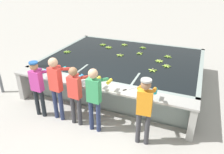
# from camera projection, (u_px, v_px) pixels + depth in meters

# --- Properties ---
(ground_plane) EXTENTS (80.00, 80.00, 0.00)m
(ground_plane) POSITION_uv_depth(u_px,v_px,m) (93.00, 118.00, 5.91)
(ground_plane) COLOR #A3A099
(ground_plane) RESTS_ON ground
(wash_tank) EXTENTS (5.14, 3.96, 0.91)m
(wash_tank) POSITION_uv_depth(u_px,v_px,m) (124.00, 69.00, 7.73)
(wash_tank) COLOR gray
(wash_tank) RESTS_ON ground
(work_ledge) EXTENTS (5.14, 0.45, 0.91)m
(work_ledge) POSITION_uv_depth(u_px,v_px,m) (96.00, 93.00, 5.81)
(work_ledge) COLOR #9E9E99
(work_ledge) RESTS_ON ground
(worker_0) EXTENTS (0.42, 0.72, 1.58)m
(worker_0) POSITION_uv_depth(u_px,v_px,m) (38.00, 84.00, 5.67)
(worker_0) COLOR #1E2328
(worker_0) RESTS_ON ground
(worker_1) EXTENTS (0.45, 0.74, 1.74)m
(worker_1) POSITION_uv_depth(u_px,v_px,m) (56.00, 83.00, 5.48)
(worker_1) COLOR navy
(worker_1) RESTS_ON ground
(worker_2) EXTENTS (0.44, 0.72, 1.59)m
(worker_2) POSITION_uv_depth(u_px,v_px,m) (76.00, 91.00, 5.33)
(worker_2) COLOR #38383D
(worker_2) RESTS_ON ground
(worker_3) EXTENTS (0.42, 0.72, 1.67)m
(worker_3) POSITION_uv_depth(u_px,v_px,m) (95.00, 95.00, 5.08)
(worker_3) COLOR navy
(worker_3) RESTS_ON ground
(worker_4) EXTENTS (0.44, 0.73, 1.64)m
(worker_4) POSITION_uv_depth(u_px,v_px,m) (145.00, 106.00, 4.67)
(worker_4) COLOR #38383D
(worker_4) RESTS_ON ground
(banana_bunch_floating_0) EXTENTS (0.23, 0.23, 0.08)m
(banana_bunch_floating_0) POSITION_uv_depth(u_px,v_px,m) (140.00, 53.00, 7.84)
(banana_bunch_floating_0) COLOR #8CB738
(banana_bunch_floating_0) RESTS_ON wash_tank
(banana_bunch_floating_1) EXTENTS (0.28, 0.28, 0.08)m
(banana_bunch_floating_1) POSITION_uv_depth(u_px,v_px,m) (167.00, 66.00, 6.79)
(banana_bunch_floating_1) COLOR #93BC3D
(banana_bunch_floating_1) RESTS_ON wash_tank
(banana_bunch_floating_2) EXTENTS (0.28, 0.28, 0.08)m
(banana_bunch_floating_2) POSITION_uv_depth(u_px,v_px,m) (159.00, 61.00, 7.18)
(banana_bunch_floating_2) COLOR #9EC642
(banana_bunch_floating_2) RESTS_ON wash_tank
(banana_bunch_floating_3) EXTENTS (0.28, 0.27, 0.08)m
(banana_bunch_floating_3) POSITION_uv_depth(u_px,v_px,m) (67.00, 52.00, 7.99)
(banana_bunch_floating_3) COLOR #75A333
(banana_bunch_floating_3) RESTS_ON wash_tank
(banana_bunch_floating_4) EXTENTS (0.27, 0.28, 0.08)m
(banana_bunch_floating_4) POSITION_uv_depth(u_px,v_px,m) (143.00, 48.00, 8.42)
(banana_bunch_floating_4) COLOR #75A333
(banana_bunch_floating_4) RESTS_ON wash_tank
(banana_bunch_floating_5) EXTENTS (0.27, 0.28, 0.08)m
(banana_bunch_floating_5) POSITION_uv_depth(u_px,v_px,m) (124.00, 45.00, 8.75)
(banana_bunch_floating_5) COLOR #93BC3D
(banana_bunch_floating_5) RESTS_ON wash_tank
(banana_bunch_floating_6) EXTENTS (0.28, 0.27, 0.08)m
(banana_bunch_floating_6) POSITION_uv_depth(u_px,v_px,m) (153.00, 70.00, 6.50)
(banana_bunch_floating_6) COLOR #9EC642
(banana_bunch_floating_6) RESTS_ON wash_tank
(banana_bunch_floating_7) EXTENTS (0.28, 0.28, 0.08)m
(banana_bunch_floating_7) POSITION_uv_depth(u_px,v_px,m) (109.00, 47.00, 8.46)
(banana_bunch_floating_7) COLOR #8CB738
(banana_bunch_floating_7) RESTS_ON wash_tank
(banana_bunch_floating_8) EXTENTS (0.28, 0.27, 0.08)m
(banana_bunch_floating_8) POSITION_uv_depth(u_px,v_px,m) (168.00, 57.00, 7.54)
(banana_bunch_floating_8) COLOR #7FAD33
(banana_bunch_floating_8) RESTS_ON wash_tank
(banana_bunch_floating_9) EXTENTS (0.28, 0.28, 0.08)m
(banana_bunch_floating_9) POSITION_uv_depth(u_px,v_px,m) (103.00, 45.00, 8.77)
(banana_bunch_floating_9) COLOR #7FAD33
(banana_bunch_floating_9) RESTS_ON wash_tank
(banana_bunch_floating_10) EXTENTS (0.27, 0.28, 0.08)m
(banana_bunch_floating_10) POSITION_uv_depth(u_px,v_px,m) (120.00, 55.00, 7.67)
(banana_bunch_floating_10) COLOR #9EC642
(banana_bunch_floating_10) RESTS_ON wash_tank
(knife_0) EXTENTS (0.25, 0.28, 0.02)m
(knife_0) POSITION_uv_depth(u_px,v_px,m) (127.00, 89.00, 5.47)
(knife_0) COLOR silver
(knife_0) RESTS_ON work_ledge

